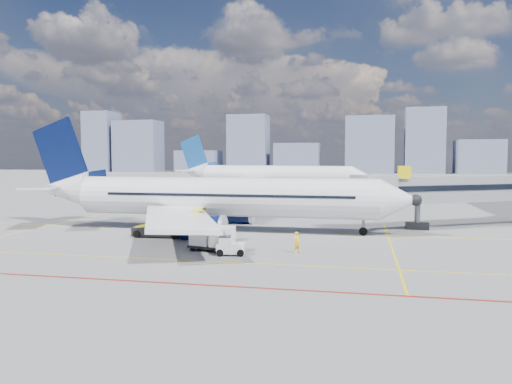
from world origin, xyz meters
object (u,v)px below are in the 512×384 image
at_px(baggage_tug, 229,246).
at_px(cargo_dolly, 212,237).
at_px(second_aircraft, 268,176).
at_px(belt_loader, 161,229).
at_px(ramp_worker, 297,242).
at_px(main_aircraft, 209,197).

xyz_separation_m(baggage_tug, cargo_dolly, (-1.68, 1.29, 0.38)).
distance_m(second_aircraft, belt_loader, 61.41).
bearing_deg(cargo_dolly, ramp_worker, 19.16).
height_order(cargo_dolly, ramp_worker, cargo_dolly).
height_order(cargo_dolly, belt_loader, belt_loader).
xyz_separation_m(main_aircraft, ramp_worker, (9.83, -9.70, -2.42)).
height_order(main_aircraft, cargo_dolly, main_aircraft).
bearing_deg(belt_loader, cargo_dolly, -40.95).
relative_size(second_aircraft, belt_loader, 6.33).
bearing_deg(cargo_dolly, belt_loader, 155.10).
height_order(second_aircraft, ramp_worker, second_aircraft).
xyz_separation_m(cargo_dolly, ramp_worker, (6.40, 0.43, -0.26)).
bearing_deg(ramp_worker, baggage_tug, 148.86).
bearing_deg(belt_loader, main_aircraft, 57.27).
distance_m(main_aircraft, belt_loader, 6.12).
height_order(baggage_tug, cargo_dolly, cargo_dolly).
relative_size(cargo_dolly, ramp_worker, 2.37).
bearing_deg(belt_loader, baggage_tug, -40.40).
relative_size(main_aircraft, belt_loader, 5.78).
relative_size(main_aircraft, second_aircraft, 0.91).
bearing_deg(cargo_dolly, second_aircraft, 112.40).
distance_m(baggage_tug, belt_loader, 10.47).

